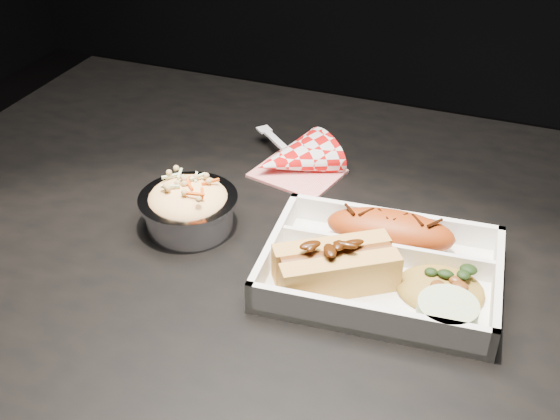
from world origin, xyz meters
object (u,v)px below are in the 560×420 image
at_px(fried_pastry, 390,230).
at_px(foil_coleslaw_cup, 188,205).
at_px(food_tray, 381,273).
at_px(hotdog, 336,264).
at_px(dining_table, 329,301).
at_px(napkin_fork, 293,159).

xyz_separation_m(fried_pastry, foil_coleslaw_cup, (-0.24, -0.04, 0.00)).
height_order(food_tray, hotdog, hotdog).
bearing_deg(dining_table, napkin_fork, 125.34).
relative_size(hotdog, foil_coleslaw_cup, 1.16).
height_order(hotdog, foil_coleslaw_cup, foil_coleslaw_cup).
distance_m(hotdog, foil_coleslaw_cup, 0.20).
relative_size(fried_pastry, napkin_fork, 0.95).
height_order(fried_pastry, napkin_fork, napkin_fork).
distance_m(foil_coleslaw_cup, napkin_fork, 0.19).
height_order(dining_table, fried_pastry, fried_pastry).
bearing_deg(foil_coleslaw_cup, food_tray, -3.77).
height_order(fried_pastry, hotdog, hotdog).
bearing_deg(fried_pastry, dining_table, -172.57).
relative_size(fried_pastry, hotdog, 1.06).
relative_size(foil_coleslaw_cup, napkin_fork, 0.77).
distance_m(dining_table, foil_coleslaw_cup, 0.21).
xyz_separation_m(dining_table, food_tray, (0.07, -0.05, 0.10)).
bearing_deg(fried_pastry, food_tray, -85.21).
height_order(food_tray, napkin_fork, napkin_fork).
relative_size(dining_table, hotdog, 8.70).
bearing_deg(foil_coleslaw_cup, dining_table, 10.14).
xyz_separation_m(foil_coleslaw_cup, napkin_fork, (0.07, 0.17, -0.01)).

